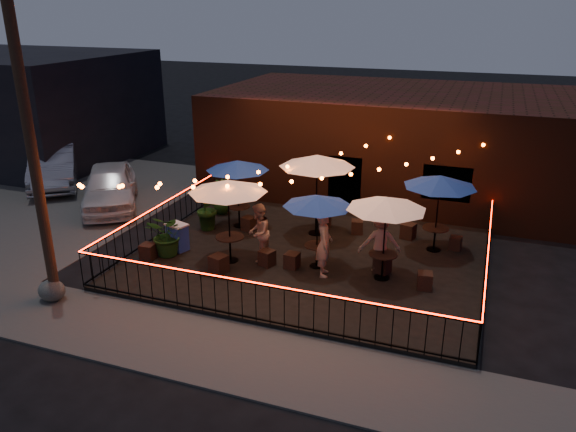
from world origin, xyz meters
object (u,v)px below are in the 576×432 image
(cafe_table_0, at_px, (228,187))
(cooler, at_px, (177,237))
(utility_pole, at_px, (32,150))
(cafe_table_2, at_px, (318,202))
(cafe_table_1, at_px, (238,166))
(boulder, at_px, (52,290))
(cafe_table_3, at_px, (317,162))
(cafe_table_4, at_px, (386,204))
(cafe_table_5, at_px, (440,182))

(cafe_table_0, bearing_deg, cooler, 174.77)
(utility_pole, distance_m, cafe_table_2, 7.30)
(cafe_table_1, relative_size, cafe_table_2, 1.08)
(cafe_table_1, height_order, cooler, cafe_table_1)
(cooler, height_order, boulder, cooler)
(cafe_table_3, bearing_deg, cafe_table_2, -71.93)
(cafe_table_4, bearing_deg, cooler, -177.57)
(utility_pole, height_order, cafe_table_3, utility_pole)
(cafe_table_0, bearing_deg, cafe_table_1, 109.46)
(cafe_table_2, height_order, cooler, cafe_table_2)
(utility_pole, bearing_deg, cafe_table_3, 51.09)
(cafe_table_3, height_order, cafe_table_4, cafe_table_3)
(utility_pole, xyz_separation_m, cafe_table_4, (7.75, 3.87, -1.70))
(cafe_table_0, bearing_deg, boulder, -133.84)
(cafe_table_0, height_order, boulder, cafe_table_0)
(cafe_table_4, distance_m, cooler, 6.48)
(utility_pole, xyz_separation_m, boulder, (-0.02, -0.09, -3.69))
(cafe_table_1, relative_size, cafe_table_5, 1.12)
(cafe_table_1, bearing_deg, cafe_table_0, -70.54)
(boulder, bearing_deg, cafe_table_0, 46.16)
(cafe_table_0, distance_m, cafe_table_2, 2.55)
(cafe_table_3, xyz_separation_m, cooler, (-3.57, -2.69, -2.00))
(cafe_table_0, relative_size, cafe_table_4, 1.07)
(cafe_table_3, relative_size, boulder, 3.71)
(utility_pole, relative_size, cafe_table_2, 3.14)
(cafe_table_3, distance_m, boulder, 8.48)
(cafe_table_2, height_order, cafe_table_4, cafe_table_4)
(cafe_table_1, xyz_separation_m, boulder, (-2.47, -6.13, -1.93))
(cafe_table_2, height_order, cafe_table_5, cafe_table_5)
(cafe_table_2, xyz_separation_m, cafe_table_4, (1.90, -0.08, 0.18))
(cafe_table_4, height_order, cooler, cafe_table_4)
(cafe_table_3, bearing_deg, boulder, -128.65)
(cafe_table_5, bearing_deg, cafe_table_2, -142.23)
(cafe_table_4, distance_m, cafe_table_5, 2.66)
(cafe_table_0, distance_m, cafe_table_4, 4.41)
(cafe_table_2, distance_m, cooler, 4.62)
(cafe_table_0, distance_m, cafe_table_3, 3.34)
(cafe_table_4, distance_m, boulder, 8.95)
(cafe_table_1, xyz_separation_m, cafe_table_2, (3.40, -2.09, -0.13))
(utility_pole, distance_m, cafe_table_5, 11.00)
(cafe_table_1, bearing_deg, cafe_table_3, 5.50)
(cafe_table_2, bearing_deg, cafe_table_5, 37.77)
(cafe_table_1, distance_m, cooler, 3.09)
(cafe_table_4, bearing_deg, cafe_table_2, 177.73)
(cafe_table_0, distance_m, cafe_table_5, 6.20)
(cafe_table_3, height_order, cooler, cafe_table_3)
(cafe_table_1, relative_size, cafe_table_3, 0.92)
(cooler, bearing_deg, cafe_table_5, 38.91)
(cafe_table_2, bearing_deg, cafe_table_3, 108.07)
(cafe_table_0, bearing_deg, utility_pole, -134.36)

